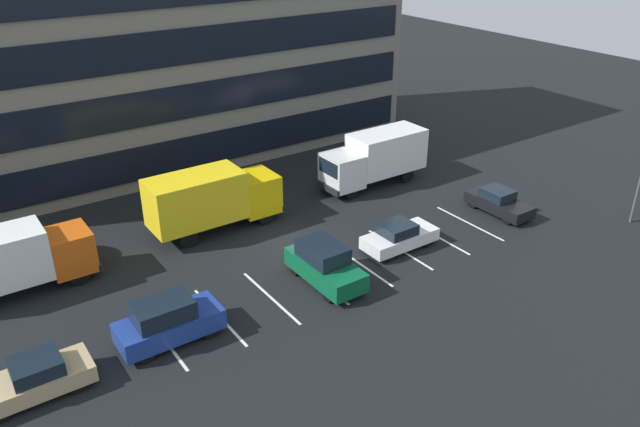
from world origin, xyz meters
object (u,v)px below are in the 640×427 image
object	(u,v)px
suv_navy	(168,321)
sedan_tan	(34,379)
box_truck_white	(375,156)
box_truck_yellow_all	(212,198)
sedan_black	(499,202)
suv_forest	(325,264)
box_truck_orange	(12,259)
sedan_white	(399,236)

from	to	relation	value
suv_navy	sedan_tan	distance (m)	5.67
box_truck_white	box_truck_yellow_all	size ratio (longest dim) A/B	0.97
box_truck_yellow_all	sedan_black	xyz separation A→B (m)	(15.63, -8.07, -1.35)
box_truck_yellow_all	sedan_black	distance (m)	17.64
suv_navy	sedan_black	size ratio (longest dim) A/B	1.08
box_truck_white	suv_forest	xyz separation A→B (m)	(-10.04, -8.27, -0.98)
box_truck_orange	sedan_white	distance (m)	19.96
sedan_white	suv_forest	xyz separation A→B (m)	(-5.44, -0.47, 0.29)
sedan_black	suv_forest	world-z (taller)	suv_forest
suv_forest	box_truck_orange	bearing A→B (deg)	148.85
box_truck_white	suv_forest	world-z (taller)	box_truck_white
sedan_white	suv_forest	world-z (taller)	suv_forest
box_truck_yellow_all	sedan_white	distance (m)	11.02
sedan_black	suv_forest	bearing A→B (deg)	-178.55
box_truck_orange	box_truck_white	distance (m)	23.10
box_truck_white	box_truck_yellow_all	world-z (taller)	box_truck_yellow_all
suv_forest	box_truck_white	bearing A→B (deg)	39.46
suv_forest	suv_navy	bearing A→B (deg)	-179.92
sedan_white	sedan_tan	world-z (taller)	sedan_tan
box_truck_orange	box_truck_white	size ratio (longest dim) A/B	0.95
box_truck_yellow_all	sedan_tan	xyz separation A→B (m)	(-11.99, -8.64, -1.31)
sedan_tan	box_truck_yellow_all	bearing A→B (deg)	35.77
sedan_black	suv_forest	xyz separation A→B (m)	(-13.55, -0.34, 0.31)
box_truck_white	sedan_black	size ratio (longest dim) A/B	1.81
box_truck_orange	sedan_tan	world-z (taller)	box_truck_orange
suv_navy	suv_forest	world-z (taller)	suv_forest
suv_navy	sedan_tan	size ratio (longest dim) A/B	1.03
box_truck_white	sedan_black	world-z (taller)	box_truck_white
sedan_tan	sedan_black	size ratio (longest dim) A/B	1.05
box_truck_orange	sedan_black	distance (m)	27.67
box_truck_yellow_all	sedan_white	bearing A→B (deg)	-46.56
box_truck_yellow_all	box_truck_orange	bearing A→B (deg)	-177.28
sedan_white	suv_forest	bearing A→B (deg)	-175.10
suv_forest	box_truck_yellow_all	bearing A→B (deg)	103.92
suv_navy	sedan_black	distance (m)	21.97
box_truck_orange	sedan_black	xyz separation A→B (m)	(26.60, -7.55, -1.19)
box_truck_orange	suv_navy	xyz separation A→B (m)	(4.63, -7.90, -0.90)
sedan_white	suv_forest	distance (m)	5.47
sedan_white	box_truck_yellow_all	bearing A→B (deg)	133.44
suv_navy	box_truck_orange	bearing A→B (deg)	120.39
box_truck_white	suv_navy	size ratio (longest dim) A/B	1.67
box_truck_orange	sedan_black	bearing A→B (deg)	-15.84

